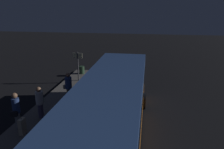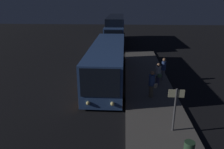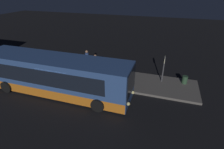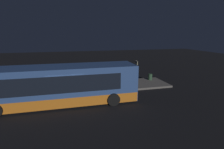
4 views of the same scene
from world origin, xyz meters
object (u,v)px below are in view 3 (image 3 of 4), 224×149
Objects in this scene: bus_lead at (54,75)px; passenger_with_bags at (116,68)px; passenger_boarding at (87,58)px; trash_bin at (185,80)px; passenger_waiting at (96,63)px; suitcase at (81,65)px; sign_post at (164,66)px.

passenger_with_bags is (3.93, 3.17, -0.25)m from bus_lead.
passenger_boarding reaches higher than trash_bin.
trash_bin is at bearing 76.49° from passenger_waiting.
suitcase is (0.13, 3.99, -0.85)m from bus_lead.
bus_lead is at bearing -153.91° from sign_post.
bus_lead reaches higher than passenger_waiting.
passenger_waiting is 0.93× the size of passenger_with_bags.
passenger_waiting is 2.60× the size of trash_bin.
suitcase is at bearing 88.11° from bus_lead.
sign_post reaches higher than passenger_boarding.
bus_lead is 5.29× the size of sign_post.
passenger_with_bags is 2.78× the size of trash_bin.
passenger_with_bags reaches higher than passenger_boarding.
trash_bin is (5.67, 0.92, -0.65)m from passenger_with_bags.
passenger_waiting is 0.75× the size of sign_post.
passenger_boarding is 1.79× the size of suitcase.
passenger_boarding is at bearing 82.69° from bus_lead.
passenger_with_bags is 3.93m from suitcase.
sign_post is at bearing 41.34° from passenger_with_bags.
bus_lead is 4.08m from suitcase.
suitcase is (-1.60, 0.10, -0.53)m from passenger_waiting.
suitcase is 1.53× the size of trash_bin.
passenger_with_bags is at bearing -170.57° from sign_post.
bus_lead is at bearing -91.89° from suitcase.
passenger_with_bags reaches higher than trash_bin.
passenger_boarding is at bearing 177.56° from trash_bin.
sign_post reaches higher than suitcase.
passenger_boarding is at bearing -131.73° from passenger_waiting.
trash_bin is at bearing 8.82° from sign_post.
passenger_with_bags is 3.94m from sign_post.
bus_lead reaches higher than suitcase.
passenger_boarding is 0.98× the size of passenger_with_bags.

